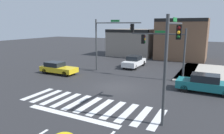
# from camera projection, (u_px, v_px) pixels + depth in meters

# --- Properties ---
(ground_plane) EXTENTS (120.00, 120.00, 0.00)m
(ground_plane) POSITION_uv_depth(u_px,v_px,m) (116.00, 88.00, 18.54)
(ground_plane) COLOR #2B2B2D
(crosswalk_near) EXTENTS (10.42, 3.16, 0.01)m
(crosswalk_near) POSITION_uv_depth(u_px,v_px,m) (89.00, 105.00, 14.62)
(crosswalk_near) COLOR silver
(crosswalk_near) RESTS_ON ground_plane
(curb_corner_northeast) EXTENTS (10.00, 10.60, 0.15)m
(curb_corner_northeast) POSITION_uv_depth(u_px,v_px,m) (222.00, 75.00, 22.93)
(curb_corner_northeast) COLOR #B2AA9E
(curb_corner_northeast) RESTS_ON ground_plane
(storefront_row) EXTENTS (16.27, 6.50, 6.49)m
(storefront_row) POSITION_uv_depth(u_px,v_px,m) (158.00, 41.00, 35.17)
(storefront_row) COLOR gray
(storefront_row) RESTS_ON ground_plane
(traffic_signal_northwest) EXTENTS (5.74, 0.32, 6.19)m
(traffic_signal_northwest) POSITION_uv_depth(u_px,v_px,m) (111.00, 36.00, 23.93)
(traffic_signal_northwest) COLOR #383A3D
(traffic_signal_northwest) RESTS_ON ground_plane
(traffic_signal_southeast) EXTENTS (0.32, 4.38, 6.09)m
(traffic_signal_southeast) POSITION_uv_depth(u_px,v_px,m) (172.00, 49.00, 12.11)
(traffic_signal_southeast) COLOR #383A3D
(traffic_signal_southeast) RESTS_ON ground_plane
(traffic_signal_northeast) EXTENTS (5.56, 0.32, 5.21)m
(traffic_signal_northeast) POSITION_uv_depth(u_px,v_px,m) (164.00, 45.00, 20.79)
(traffic_signal_northeast) COLOR #383A3D
(traffic_signal_northeast) RESTS_ON ground_plane
(car_teal) EXTENTS (4.58, 1.77, 1.53)m
(car_teal) POSITION_uv_depth(u_px,v_px,m) (205.00, 83.00, 17.17)
(car_teal) COLOR #196B70
(car_teal) RESTS_ON ground_plane
(car_yellow) EXTENTS (4.33, 1.70, 1.35)m
(car_yellow) POSITION_uv_depth(u_px,v_px,m) (58.00, 68.00, 23.66)
(car_yellow) COLOR gold
(car_yellow) RESTS_ON ground_plane
(car_white) EXTENTS (1.75, 4.59, 1.52)m
(car_white) POSITION_uv_depth(u_px,v_px,m) (134.00, 62.00, 27.32)
(car_white) COLOR white
(car_white) RESTS_ON ground_plane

